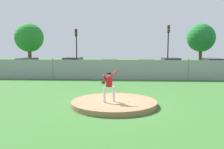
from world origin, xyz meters
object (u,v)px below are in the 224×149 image
parked_car_teal (27,66)px  baseball (129,101)px  pitcher_youth (109,84)px  parked_car_navy (109,67)px  traffic_light_near (76,42)px  parked_car_champagne (171,66)px  parked_car_burgundy (73,66)px  parked_car_charcoal (213,67)px  parked_car_red (146,67)px  traffic_light_far (168,40)px

parked_car_teal → baseball: bearing=-52.8°
pitcher_youth → parked_car_teal: bearing=124.5°
parked_car_navy → parked_car_teal: (-9.14, 0.12, 0.07)m
parked_car_navy → baseball: bearing=-82.2°
pitcher_youth → parked_car_navy: (-0.99, 14.61, -0.44)m
parked_car_navy → traffic_light_near: (-4.47, 4.41, 2.73)m
parked_car_champagne → parked_car_burgundy: (-10.65, 0.42, 0.00)m
parked_car_charcoal → parked_car_champagne: 4.56m
parked_car_red → parked_car_champagne: (2.62, 0.21, 0.08)m
parked_car_charcoal → baseball: bearing=-121.3°
parked_car_navy → parked_car_champagne: (6.58, 0.03, 0.10)m
pitcher_youth → parked_car_charcoal: bearing=56.0°
pitcher_youth → traffic_light_far: (5.96, 18.88, 2.53)m
baseball → parked_car_burgundy: (-6.07, 15.03, 0.55)m
parked_car_red → traffic_light_near: traffic_light_near is taller
parked_car_burgundy → pitcher_youth: bearing=-71.5°
baseball → parked_car_charcoal: parked_car_charcoal is taller
parked_car_navy → parked_car_champagne: 6.59m
pitcher_youth → parked_car_navy: 14.65m
parked_car_charcoal → traffic_light_near: size_ratio=0.90×
pitcher_youth → parked_car_champagne: 15.68m
baseball → parked_car_red: bearing=82.2°
baseball → parked_car_burgundy: 16.22m
baseball → parked_car_champagne: size_ratio=0.02×
parked_car_red → parked_car_burgundy: size_ratio=1.00×
parked_car_teal → traffic_light_far: 16.87m
parked_car_navy → parked_car_burgundy: bearing=173.7°
parked_car_champagne → parked_car_red: bearing=-175.4°
parked_car_charcoal → traffic_light_far: 6.37m
parked_car_red → traffic_light_far: 6.12m
parked_car_champagne → traffic_light_near: (-11.05, 4.38, 2.63)m
parked_car_champagne → traffic_light_near: traffic_light_near is taller
parked_car_navy → traffic_light_far: 8.68m
pitcher_youth → parked_car_champagne: size_ratio=0.36×
parked_car_navy → parked_car_champagne: parked_car_champagne is taller
pitcher_youth → traffic_light_far: 19.96m
baseball → traffic_light_far: 19.78m
pitcher_youth → parked_car_charcoal: pitcher_youth is taller
parked_car_burgundy → parked_car_charcoal: bearing=-0.1°
parked_car_champagne → traffic_light_far: bearing=85.1°
parked_car_teal → parked_car_burgundy: size_ratio=0.98×
pitcher_youth → parked_car_teal: (-10.13, 14.73, -0.37)m
parked_car_navy → traffic_light_far: size_ratio=0.76×
parked_car_red → parked_car_burgundy: parked_car_burgundy is taller
baseball → traffic_light_far: bearing=75.3°
parked_car_red → parked_car_burgundy: bearing=175.5°
parked_car_teal → traffic_light_near: 6.88m
baseball → parked_car_navy: 14.72m
pitcher_youth → parked_car_burgundy: bearing=108.5°
parked_car_champagne → traffic_light_far: (0.36, 4.24, 2.88)m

